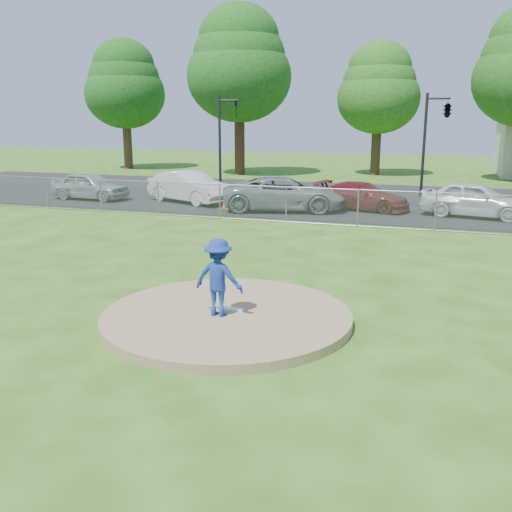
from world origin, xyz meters
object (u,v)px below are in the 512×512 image
Objects in this scene: parked_car_pearl at (475,199)px; traffic_signal_left at (223,134)px; parked_car_gray at (284,194)px; tree_center at (379,88)px; parked_car_darkred at (362,196)px; tree_far_left at (125,84)px; traffic_cone at (226,201)px; tree_left at (239,63)px; pitcher at (219,277)px; traffic_signal_center at (445,112)px; parked_car_white at (189,187)px; parked_car_silver at (90,186)px.

traffic_signal_left is at bearing 78.40° from parked_car_pearl.
parked_car_gray is at bearing -50.15° from traffic_signal_left.
parked_car_darkred is (1.56, -17.61, -5.81)m from tree_center.
parked_car_gray is (-1.93, -18.99, -5.67)m from tree_center.
traffic_cone is (16.22, -18.31, -6.70)m from tree_far_left.
tree_left is 2.19× the size of parked_car_gray.
pitcher is 0.36× the size of parked_car_pearl.
tree_far_left is 1.88× the size of parked_car_gray.
tree_far_left is at bearing -177.27° from tree_center.
traffic_signal_left is 1.21× the size of parked_car_pearl.
pitcher is at bearing 172.01° from parked_car_pearl.
parked_car_darkred is (6.34, 1.71, 0.30)m from traffic_cone.
tree_left is 17.84m from traffic_signal_center.
tree_center is 1.76× the size of traffic_signal_center.
traffic_signal_left is 11.21m from parked_car_darkred.
traffic_signal_left reaches higher than pitcher.
tree_far_left is 33.06m from parked_car_pearl.
traffic_cone is 11.43m from parked_car_pearl.
traffic_cone is at bearing -103.90° from tree_center.
traffic_cone is at bearing 107.52° from parked_car_pearl.
parked_car_white is (0.45, -5.99, -2.55)m from traffic_signal_left.
parked_car_white is 5.47m from parked_car_gray.
traffic_cone is at bearing 118.89° from parked_car_darkred.
parked_car_gray reaches higher than parked_car_silver.
traffic_signal_left is 8.78m from parked_car_silver.
parked_car_white is at bearing -60.39° from pitcher.
traffic_cone is (2.98, -7.31, -3.00)m from traffic_signal_left.
parked_car_white is 1.09× the size of parked_car_darkred.
parked_car_white is at bearing -79.84° from tree_left.
tree_center is at bearing 76.10° from traffic_cone.
tree_far_left is 22.69m from parked_car_white.
tree_left reaches higher than parked_car_white.
tree_left is 2.24× the size of traffic_signal_left.
tree_left is at bearing 33.64° from parked_car_white.
parked_car_darkred is at bearing 95.69° from parked_car_pearl.
traffic_signal_center reaches higher than pitcher.
parked_car_pearl is at bearing -67.04° from parked_car_white.
pitcher reaches higher than parked_car_white.
parked_car_pearl is at bearing -42.36° from tree_left.
parked_car_white is (2.69, -14.99, -7.42)m from tree_left.
pitcher is 18.15m from parked_car_white.
parked_car_pearl is (16.58, -15.12, -7.44)m from tree_left.
traffic_signal_center reaches higher than parked_car_pearl.
tree_far_left is 0.86× the size of tree_left.
traffic_signal_center is at bearing -66.50° from parked_car_silver.
parked_car_gray is 1.27× the size of parked_car_darkred.
tree_center is at bearing 2.73° from tree_far_left.
traffic_signal_center is 12.91m from traffic_cone.
tree_left is 7.55× the size of pitcher.
tree_center is 2.01× the size of parked_car_white.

